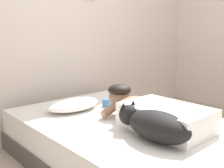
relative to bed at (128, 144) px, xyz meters
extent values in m
cube|color=silver|center=(0.23, 1.22, 1.06)|extent=(4.15, 0.10, 2.50)
cube|color=#4C4742|center=(0.00, 0.00, -0.11)|extent=(1.33, 2.07, 0.16)
cube|color=white|center=(0.00, 0.00, 0.08)|extent=(1.29, 2.01, 0.22)
ellipsoid|color=white|center=(-0.16, 0.56, 0.25)|extent=(0.52, 0.32, 0.11)
cube|color=white|center=(0.08, -0.32, 0.28)|extent=(0.42, 0.64, 0.18)
ellipsoid|color=#8C664C|center=(0.08, 0.02, 0.30)|extent=(0.32, 0.20, 0.16)
sphere|color=#8C664C|center=(0.08, 0.18, 0.34)|extent=(0.19, 0.19, 0.19)
ellipsoid|color=black|center=(0.08, 0.18, 0.41)|extent=(0.20, 0.20, 0.10)
cylinder|color=#8C664C|center=(-0.02, 0.16, 0.27)|extent=(0.23, 0.07, 0.14)
cylinder|color=#8C664C|center=(0.18, 0.16, 0.27)|extent=(0.23, 0.07, 0.14)
ellipsoid|color=black|center=(-0.13, -0.41, 0.29)|extent=(0.26, 0.48, 0.20)
sphere|color=black|center=(-0.14, -0.15, 0.31)|extent=(0.15, 0.15, 0.15)
cone|color=black|center=(-0.18, -0.13, 0.38)|extent=(0.05, 0.05, 0.05)
cone|color=black|center=(-0.08, -0.13, 0.38)|extent=(0.05, 0.05, 0.05)
cylinder|color=teal|center=(0.16, 0.45, 0.23)|extent=(0.09, 0.09, 0.07)
torus|color=teal|center=(0.22, 0.45, 0.23)|extent=(0.05, 0.01, 0.05)
cube|color=black|center=(0.11, -0.18, 0.20)|extent=(0.07, 0.14, 0.01)
camera|label=1|loc=(-1.49, -1.48, 0.91)|focal=43.38mm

